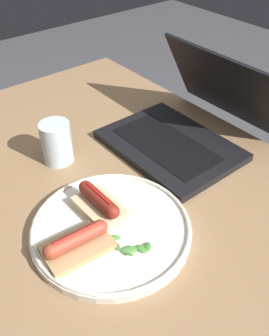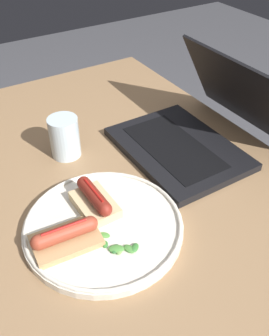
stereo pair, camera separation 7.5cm
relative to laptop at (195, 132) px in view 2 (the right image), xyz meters
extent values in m
cube|color=#93704C|center=(0.09, -0.22, -0.06)|extent=(1.29, 0.76, 0.04)
cylinder|color=#93704C|center=(-0.47, 0.07, -0.41)|extent=(0.05, 0.05, 0.68)
cube|color=black|center=(0.00, -0.05, -0.03)|extent=(0.32, 0.23, 0.02)
cube|color=black|center=(0.00, -0.06, -0.02)|extent=(0.26, 0.13, 0.00)
cube|color=black|center=(0.00, 0.12, 0.07)|extent=(0.32, 0.11, 0.20)
cube|color=#192347|center=(0.00, 0.12, 0.08)|extent=(0.28, 0.09, 0.17)
cylinder|color=silver|center=(0.13, -0.32, -0.03)|extent=(0.30, 0.30, 0.02)
torus|color=silver|center=(0.13, -0.32, -0.02)|extent=(0.30, 0.30, 0.01)
cube|color=#D6B784|center=(0.08, -0.31, -0.01)|extent=(0.10, 0.07, 0.02)
cylinder|color=maroon|center=(0.08, -0.31, 0.01)|extent=(0.09, 0.03, 0.03)
sphere|color=maroon|center=(0.13, -0.31, 0.01)|extent=(0.03, 0.03, 0.03)
sphere|color=maroon|center=(0.04, -0.31, 0.01)|extent=(0.03, 0.03, 0.03)
cylinder|color=red|center=(0.08, -0.31, 0.02)|extent=(0.07, 0.01, 0.00)
cube|color=tan|center=(0.13, -0.39, -0.02)|extent=(0.08, 0.12, 0.01)
cylinder|color=#9E3D28|center=(0.13, -0.39, 0.00)|extent=(0.03, 0.10, 0.03)
sphere|color=#9E3D28|center=(0.13, -0.44, 0.00)|extent=(0.03, 0.03, 0.03)
sphere|color=#9E3D28|center=(0.14, -0.35, 0.00)|extent=(0.03, 0.03, 0.03)
cylinder|color=red|center=(0.13, -0.39, 0.02)|extent=(0.01, 0.08, 0.01)
ellipsoid|color=#4C8E3D|center=(0.19, -0.33, -0.02)|extent=(0.03, 0.03, 0.01)
ellipsoid|color=#2D662D|center=(0.19, -0.33, -0.02)|extent=(0.02, 0.02, 0.01)
ellipsoid|color=#4C8E3D|center=(0.20, -0.31, -0.02)|extent=(0.03, 0.02, 0.01)
ellipsoid|color=#387A33|center=(0.17, -0.34, -0.02)|extent=(0.02, 0.02, 0.00)
ellipsoid|color=#4C8E3D|center=(0.19, -0.33, -0.02)|extent=(0.02, 0.02, 0.00)
ellipsoid|color=#709E4C|center=(0.20, -0.32, -0.02)|extent=(0.02, 0.02, 0.00)
ellipsoid|color=#387A33|center=(0.21, -0.30, -0.02)|extent=(0.02, 0.02, 0.01)
ellipsoid|color=#4C8E3D|center=(0.15, -0.33, -0.02)|extent=(0.02, 0.02, 0.00)
cylinder|color=silver|center=(-0.13, -0.28, 0.01)|extent=(0.07, 0.07, 0.10)
camera|label=1|loc=(0.52, -0.58, 0.49)|focal=40.00mm
camera|label=2|loc=(0.56, -0.52, 0.49)|focal=40.00mm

